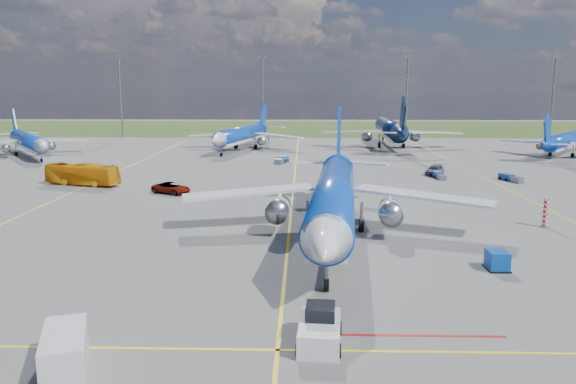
{
  "coord_description": "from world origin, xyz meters",
  "views": [
    {
      "loc": [
        1.33,
        -48.25,
        14.01
      ],
      "look_at": [
        -0.11,
        5.3,
        4.0
      ],
      "focal_mm": 35.0,
      "sensor_mm": 36.0,
      "label": 1
    }
  ],
  "objects_px": {
    "service_van": "(65,352)",
    "baggage_tug_e": "(439,176)",
    "bg_jet_nw": "(30,156)",
    "uld_container": "(497,260)",
    "apron_bus": "(82,174)",
    "service_car_b": "(171,188)",
    "baggage_tug_c": "(282,160)",
    "service_car_a": "(92,176)",
    "service_car_c": "(435,170)",
    "warning_post": "(546,213)",
    "pushback_tug": "(320,329)",
    "bg_jet_n": "(390,146)",
    "baggage_tug_w": "(510,178)",
    "main_airliner": "(333,237)",
    "bg_jet_nnw": "(242,150)",
    "bg_jet_ne": "(564,155)"
  },
  "relations": [
    {
      "from": "service_car_a",
      "to": "bg_jet_nnw",
      "type": "bearing_deg",
      "value": 58.5
    },
    {
      "from": "pushback_tug",
      "to": "service_car_c",
      "type": "relative_size",
      "value": 1.17
    },
    {
      "from": "bg_jet_nw",
      "to": "baggage_tug_w",
      "type": "bearing_deg",
      "value": -54.43
    },
    {
      "from": "bg_jet_nw",
      "to": "service_car_b",
      "type": "xyz_separation_m",
      "value": [
        38.87,
        -40.26,
        0.76
      ]
    },
    {
      "from": "bg_jet_nnw",
      "to": "service_car_b",
      "type": "xyz_separation_m",
      "value": [
        -3.74,
        -53.31,
        0.76
      ]
    },
    {
      "from": "baggage_tug_c",
      "to": "baggage_tug_e",
      "type": "relative_size",
      "value": 1.25
    },
    {
      "from": "bg_jet_nnw",
      "to": "bg_jet_ne",
      "type": "height_order",
      "value": "bg_jet_nnw"
    },
    {
      "from": "bg_jet_nnw",
      "to": "service_car_a",
      "type": "relative_size",
      "value": 10.82
    },
    {
      "from": "service_car_c",
      "to": "baggage_tug_w",
      "type": "height_order",
      "value": "service_car_c"
    },
    {
      "from": "bg_jet_nnw",
      "to": "service_car_a",
      "type": "xyz_separation_m",
      "value": [
        -18.57,
        -42.37,
        0.61
      ]
    },
    {
      "from": "apron_bus",
      "to": "service_car_c",
      "type": "xyz_separation_m",
      "value": [
        53.57,
        11.19,
        -0.83
      ]
    },
    {
      "from": "uld_container",
      "to": "service_car_c",
      "type": "bearing_deg",
      "value": 82.1
    },
    {
      "from": "bg_jet_nnw",
      "to": "baggage_tug_w",
      "type": "height_order",
      "value": "bg_jet_nnw"
    },
    {
      "from": "service_car_a",
      "to": "service_car_c",
      "type": "height_order",
      "value": "service_car_c"
    },
    {
      "from": "bg_jet_n",
      "to": "uld_container",
      "type": "height_order",
      "value": "bg_jet_n"
    },
    {
      "from": "bg_jet_nnw",
      "to": "service_van",
      "type": "relative_size",
      "value": 8.24
    },
    {
      "from": "baggage_tug_e",
      "to": "bg_jet_ne",
      "type": "bearing_deg",
      "value": 39.5
    },
    {
      "from": "bg_jet_n",
      "to": "baggage_tug_c",
      "type": "relative_size",
      "value": 8.52
    },
    {
      "from": "baggage_tug_w",
      "to": "service_van",
      "type": "bearing_deg",
      "value": -147.16
    },
    {
      "from": "service_van",
      "to": "baggage_tug_e",
      "type": "relative_size",
      "value": 1.09
    },
    {
      "from": "bg_jet_nw",
      "to": "uld_container",
      "type": "height_order",
      "value": "bg_jet_nw"
    },
    {
      "from": "main_airliner",
      "to": "service_car_b",
      "type": "xyz_separation_m",
      "value": [
        -20.5,
        21.81,
        0.76
      ]
    },
    {
      "from": "warning_post",
      "to": "main_airliner",
      "type": "distance_m",
      "value": 22.32
    },
    {
      "from": "pushback_tug",
      "to": "service_van",
      "type": "height_order",
      "value": "service_van"
    },
    {
      "from": "bg_jet_n",
      "to": "baggage_tug_e",
      "type": "distance_m",
      "value": 48.84
    },
    {
      "from": "service_car_b",
      "to": "baggage_tug_c",
      "type": "relative_size",
      "value": 1.01
    },
    {
      "from": "bg_jet_ne",
      "to": "uld_container",
      "type": "relative_size",
      "value": 18.5
    },
    {
      "from": "service_car_c",
      "to": "warning_post",
      "type": "bearing_deg",
      "value": -55.63
    },
    {
      "from": "bg_jet_n",
      "to": "pushback_tug",
      "type": "bearing_deg",
      "value": 81.12
    },
    {
      "from": "baggage_tug_e",
      "to": "pushback_tug",
      "type": "bearing_deg",
      "value": -112.76
    },
    {
      "from": "bg_jet_ne",
      "to": "bg_jet_nnw",
      "type": "bearing_deg",
      "value": 29.9
    },
    {
      "from": "warning_post",
      "to": "baggage_tug_c",
      "type": "xyz_separation_m",
      "value": [
        -28.72,
        48.98,
        -0.96
      ]
    },
    {
      "from": "main_airliner",
      "to": "service_car_c",
      "type": "bearing_deg",
      "value": 69.66
    },
    {
      "from": "uld_container",
      "to": "service_car_b",
      "type": "relative_size",
      "value": 0.34
    },
    {
      "from": "service_car_a",
      "to": "baggage_tug_e",
      "type": "height_order",
      "value": "service_car_a"
    },
    {
      "from": "apron_bus",
      "to": "service_car_b",
      "type": "height_order",
      "value": "apron_bus"
    },
    {
      "from": "apron_bus",
      "to": "baggage_tug_w",
      "type": "distance_m",
      "value": 63.81
    },
    {
      "from": "baggage_tug_c",
      "to": "service_car_a",
      "type": "bearing_deg",
      "value": -131.05
    },
    {
      "from": "service_car_b",
      "to": "service_car_a",
      "type": "bearing_deg",
      "value": 81.15
    },
    {
      "from": "apron_bus",
      "to": "bg_jet_ne",
      "type": "bearing_deg",
      "value": -49.11
    },
    {
      "from": "warning_post",
      "to": "service_car_a",
      "type": "height_order",
      "value": "warning_post"
    },
    {
      "from": "service_car_c",
      "to": "baggage_tug_e",
      "type": "bearing_deg",
      "value": -64.38
    },
    {
      "from": "warning_post",
      "to": "service_car_b",
      "type": "relative_size",
      "value": 0.55
    },
    {
      "from": "bg_jet_nw",
      "to": "service_car_a",
      "type": "distance_m",
      "value": 37.92
    },
    {
      "from": "bg_jet_n",
      "to": "bg_jet_nw",
      "type": "bearing_deg",
      "value": 17.75
    },
    {
      "from": "apron_bus",
      "to": "main_airliner",
      "type": "bearing_deg",
      "value": -111.83
    },
    {
      "from": "baggage_tug_w",
      "to": "uld_container",
      "type": "bearing_deg",
      "value": -131.95
    },
    {
      "from": "service_car_a",
      "to": "service_car_c",
      "type": "distance_m",
      "value": 54.3
    },
    {
      "from": "service_car_a",
      "to": "pushback_tug",
      "type": "bearing_deg",
      "value": -66.61
    },
    {
      "from": "bg_jet_ne",
      "to": "pushback_tug",
      "type": "relative_size",
      "value": 5.65
    }
  ]
}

